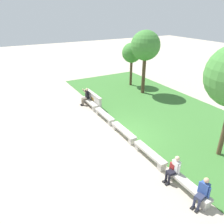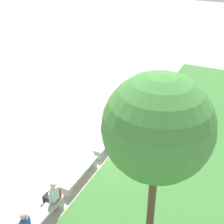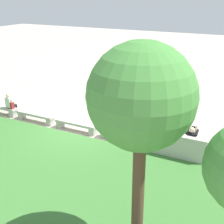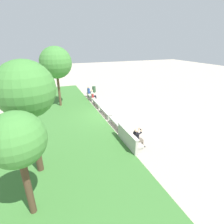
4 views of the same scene
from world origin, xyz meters
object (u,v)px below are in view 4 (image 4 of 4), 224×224
(trash_bin, at_px, (94,89))
(bench_far, at_px, (97,103))
(person_companion, at_px, (89,91))
(tree_behind_wall, at_px, (26,91))
(backpack, at_px, (93,96))
(bench_mid, at_px, (106,112))
(bench_end, at_px, (91,96))
(tree_right_background, at_px, (17,141))
(bench_main, at_px, (132,140))
(bench_near, at_px, (117,123))
(tree_left_background, at_px, (56,63))
(person_distant, at_px, (93,95))
(person_photographer, at_px, (138,137))

(trash_bin, bearing_deg, bench_far, 167.71)
(bench_far, relative_size, person_companion, 1.75)
(tree_behind_wall, bearing_deg, bench_far, -34.05)
(backpack, distance_m, trash_bin, 3.63)
(bench_mid, relative_size, tree_behind_wall, 0.41)
(bench_end, relative_size, backpack, 5.15)
(bench_end, relative_size, tree_right_background, 0.54)
(bench_main, relative_size, bench_near, 1.00)
(bench_far, bearing_deg, tree_left_background, 66.90)
(person_distant, height_order, tree_right_background, tree_right_background)
(bench_main, relative_size, trash_bin, 2.94)
(person_companion, distance_m, trash_bin, 2.10)
(backpack, bearing_deg, person_distant, -34.33)
(tree_behind_wall, height_order, trash_bin, tree_behind_wall)
(tree_left_background, bearing_deg, bench_far, -113.10)
(bench_near, xyz_separation_m, tree_behind_wall, (-2.95, 5.34, 3.76))
(tree_behind_wall, bearing_deg, person_distant, -29.32)
(bench_near, distance_m, person_companion, 8.18)
(tree_right_background, bearing_deg, person_photographer, -67.68)
(person_companion, relative_size, backpack, 2.94)
(bench_main, relative_size, bench_mid, 1.00)
(backpack, distance_m, tree_right_background, 13.34)
(bench_main, bearing_deg, bench_end, 0.00)
(person_photographer, relative_size, person_companion, 1.05)
(bench_mid, distance_m, tree_behind_wall, 8.49)
(tree_right_background, bearing_deg, bench_end, -23.78)
(bench_main, bearing_deg, trash_bin, -5.03)
(tree_behind_wall, distance_m, trash_bin, 14.91)
(person_distant, height_order, trash_bin, person_distant)
(bench_near, height_order, person_companion, person_companion)
(backpack, bearing_deg, bench_end, -1.52)
(bench_main, relative_size, bench_far, 1.00)
(person_companion, bearing_deg, tree_behind_wall, 154.09)
(bench_near, xyz_separation_m, tree_right_background, (-5.32, 5.61, 2.79))
(bench_end, height_order, tree_behind_wall, tree_behind_wall)
(backpack, height_order, trash_bin, backpack)
(bench_end, height_order, trash_bin, trash_bin)
(person_distant, bearing_deg, person_companion, 0.06)
(person_companion, distance_m, tree_right_background, 14.84)
(bench_near, xyz_separation_m, person_photographer, (-2.98, -0.08, 0.43))
(bench_near, xyz_separation_m, person_distant, (6.67, -0.07, 0.37))
(bench_end, xyz_separation_m, person_photographer, (-10.40, -0.08, 0.43))
(bench_mid, xyz_separation_m, trash_bin, (7.51, -1.10, 0.07))
(bench_mid, bearing_deg, trash_bin, -8.31)
(bench_near, distance_m, person_photographer, 3.02)
(bench_main, relative_size, person_distant, 1.75)
(person_distant, distance_m, trash_bin, 3.48)
(person_distant, distance_m, tree_right_background, 13.49)
(bench_mid, height_order, person_photographer, person_photographer)
(bench_near, distance_m, bench_far, 4.95)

